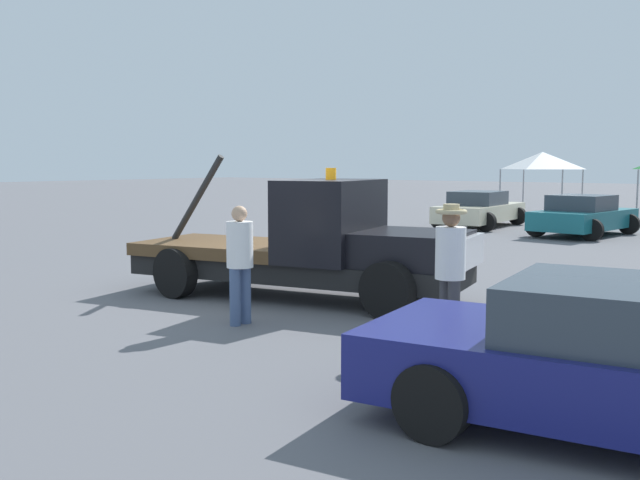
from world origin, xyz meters
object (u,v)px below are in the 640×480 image
person_at_hood (240,256)px  parked_car_cream (480,210)px  person_near_truck (450,262)px  parked_car_teal (583,216)px  tow_truck (316,248)px  canopy_tent_white (542,161)px

person_at_hood → parked_car_cream: 17.67m
person_near_truck → person_at_hood: 3.06m
person_at_hood → parked_car_cream: bearing=106.3°
person_near_truck → parked_car_teal: size_ratio=0.41×
tow_truck → person_near_truck: bearing=-34.2°
tow_truck → parked_car_teal: (0.29, 14.01, -0.25)m
parked_car_cream → canopy_tent_white: bearing=2.1°
person_near_truck → canopy_tent_white: size_ratio=0.61×
tow_truck → parked_car_cream: tow_truck is taller
tow_truck → person_near_truck: size_ratio=3.42×
parked_car_cream → canopy_tent_white: 9.02m
tow_truck → person_near_truck: tow_truck is taller
person_near_truck → parked_car_teal: (-2.97, 15.40, -0.43)m
tow_truck → person_at_hood: tow_truck is taller
parked_car_teal → canopy_tent_white: 11.08m
tow_truck → parked_car_teal: tow_truck is taller
person_near_truck → parked_car_cream: size_ratio=0.37×
person_at_hood → person_near_truck: bearing=18.7°
person_near_truck → parked_car_cream: bearing=-123.7°
parked_car_cream → canopy_tent_white: size_ratio=1.66×
person_at_hood → canopy_tent_white: bearing=103.7°
canopy_tent_white → parked_car_teal: bearing=-63.2°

